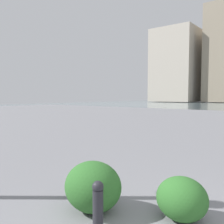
% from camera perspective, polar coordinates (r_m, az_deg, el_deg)
% --- Properties ---
extents(building_annex, '(11.17, 13.00, 19.08)m').
position_cam_1_polar(building_annex, '(70.78, 14.95, 10.15)').
color(building_annex, '#B2A899').
rests_on(building_annex, ground).
extents(bollard_near, '(0.13, 0.13, 0.66)m').
position_cam_1_polar(bollard_near, '(2.94, -3.27, -21.36)').
color(bollard_near, '#232328').
rests_on(bollard_near, ground).
extents(shrub_low, '(0.66, 0.59, 0.56)m').
position_cam_1_polar(shrub_low, '(3.45, 15.83, -18.72)').
color(shrub_low, '#2D6628').
rests_on(shrub_low, ground).
extents(shrub_round, '(0.82, 0.73, 0.69)m').
position_cam_1_polar(shrub_round, '(3.55, -4.42, -16.78)').
color(shrub_round, '#2D6628').
rests_on(shrub_round, ground).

